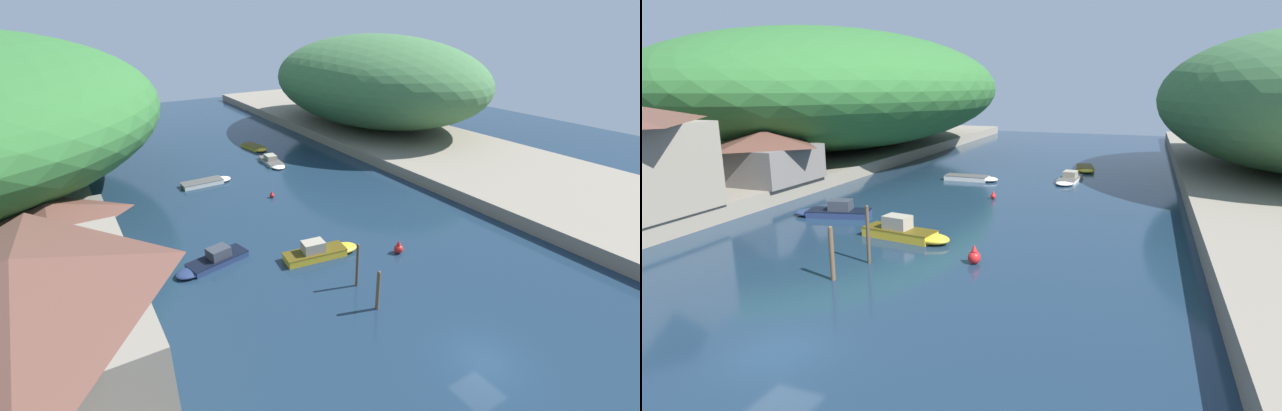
# 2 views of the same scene
# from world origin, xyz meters

# --- Properties ---
(water_surface) EXTENTS (130.00, 130.00, 0.00)m
(water_surface) POSITION_xyz_m (0.00, 30.00, 0.00)
(water_surface) COLOR #192D42
(water_surface) RESTS_ON ground
(right_bank) EXTENTS (22.00, 120.00, 1.40)m
(right_bank) POSITION_xyz_m (27.81, 30.00, 0.70)
(right_bank) COLOR gray
(right_bank) RESTS_ON ground
(hillside_right) EXTENTS (30.05, 42.07, 14.62)m
(hillside_right) POSITION_xyz_m (28.91, 47.19, 8.71)
(hillside_right) COLOR #3D6B3D
(hillside_right) RESTS_ON right_bank
(waterfront_building) EXTENTS (9.86, 13.88, 8.13)m
(waterfront_building) POSITION_xyz_m (-21.17, 8.04, 5.58)
(waterfront_building) COLOR gray
(waterfront_building) RESTS_ON left_bank
(boathouse_shed) EXTENTS (8.40, 8.45, 4.74)m
(boathouse_shed) POSITION_xyz_m (-20.34, 23.18, 3.85)
(boathouse_shed) COLOR slate
(boathouse_shed) RESTS_ON left_bank
(boat_small_dinghy) EXTENTS (6.41, 3.24, 1.35)m
(boat_small_dinghy) POSITION_xyz_m (-10.09, 18.64, 0.40)
(boat_small_dinghy) COLOR navy
(boat_small_dinghy) RESTS_ON water_surface
(boat_far_upstream) EXTENTS (2.37, 6.36, 1.07)m
(boat_far_upstream) POSITION_xyz_m (5.65, 39.76, 0.32)
(boat_far_upstream) COLOR silver
(boat_far_upstream) RESTS_ON water_surface
(boat_mid_channel) EXTENTS (2.73, 5.26, 0.51)m
(boat_mid_channel) POSITION_xyz_m (6.55, 47.49, 0.25)
(boat_mid_channel) COLOR gold
(boat_mid_channel) RESTS_ON water_surface
(boat_far_right_bank) EXTENTS (5.99, 2.01, 0.53)m
(boat_far_right_bank) POSITION_xyz_m (-4.35, 36.87, 0.26)
(boat_far_right_bank) COLOR silver
(boat_far_right_bank) RESTS_ON water_surface
(boat_cabin_cruiser) EXTENTS (6.69, 2.59, 1.56)m
(boat_cabin_cruiser) POSITION_xyz_m (-1.73, 15.19, 0.47)
(boat_cabin_cruiser) COLOR gold
(boat_cabin_cruiser) RESTS_ON water_surface
(mooring_post_nearest) EXTENTS (0.26, 0.26, 3.06)m
(mooring_post_nearest) POSITION_xyz_m (-2.25, 7.18, 1.54)
(mooring_post_nearest) COLOR brown
(mooring_post_nearest) RESTS_ON water_surface
(mooring_post_second) EXTENTS (0.21, 0.21, 3.56)m
(mooring_post_second) POSITION_xyz_m (-1.78, 10.18, 1.79)
(mooring_post_second) COLOR #4C3D2D
(mooring_post_second) RESTS_ON water_surface
(channel_buoy_near) EXTENTS (0.78, 0.78, 1.17)m
(channel_buoy_near) POSITION_xyz_m (4.13, 12.23, 0.45)
(channel_buoy_near) COLOR red
(channel_buoy_near) RESTS_ON water_surface
(channel_buoy_far) EXTENTS (0.51, 0.51, 0.77)m
(channel_buoy_far) POSITION_xyz_m (0.32, 28.96, 0.30)
(channel_buoy_far) COLOR red
(channel_buoy_far) RESTS_ON water_surface
(person_on_quay) EXTENTS (0.35, 0.44, 1.69)m
(person_on_quay) POSITION_xyz_m (-17.88, 12.65, 2.38)
(person_on_quay) COLOR #282D3D
(person_on_quay) RESTS_ON left_bank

